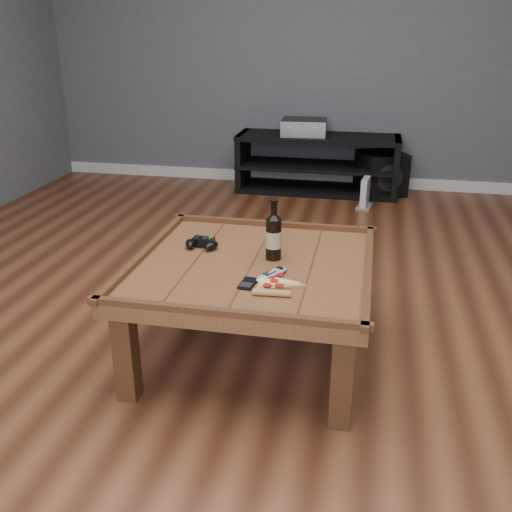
% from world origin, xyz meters
% --- Properties ---
extents(ground, '(6.00, 6.00, 0.00)m').
position_xyz_m(ground, '(0.00, 0.00, 0.00)').
color(ground, '#432013').
rests_on(ground, ground).
extents(wall_back, '(5.00, 0.04, 2.70)m').
position_xyz_m(wall_back, '(0.00, 3.00, 1.35)').
color(wall_back, '#4C4E53').
rests_on(wall_back, ground).
extents(baseboard, '(5.00, 0.02, 0.10)m').
position_xyz_m(baseboard, '(0.00, 2.99, 0.05)').
color(baseboard, silver).
rests_on(baseboard, ground).
extents(coffee_table, '(1.03, 1.03, 0.48)m').
position_xyz_m(coffee_table, '(0.00, 0.00, 0.39)').
color(coffee_table, '#573518').
rests_on(coffee_table, ground).
extents(media_console, '(1.40, 0.45, 0.50)m').
position_xyz_m(media_console, '(0.00, 2.75, 0.25)').
color(media_console, black).
rests_on(media_console, ground).
extents(beer_bottle, '(0.07, 0.07, 0.27)m').
position_xyz_m(beer_bottle, '(0.08, 0.06, 0.56)').
color(beer_bottle, black).
rests_on(beer_bottle, coffee_table).
extents(game_controller, '(0.17, 0.12, 0.05)m').
position_xyz_m(game_controller, '(-0.26, 0.13, 0.47)').
color(game_controller, black).
rests_on(game_controller, coffee_table).
extents(pizza_slice, '(0.17, 0.27, 0.03)m').
position_xyz_m(pizza_slice, '(0.13, -0.22, 0.46)').
color(pizza_slice, '#B17E4D').
rests_on(pizza_slice, coffee_table).
extents(smartphone, '(0.06, 0.10, 0.01)m').
position_xyz_m(smartphone, '(0.03, -0.22, 0.46)').
color(smartphone, black).
rests_on(smartphone, coffee_table).
extents(remote_control, '(0.14, 0.18, 0.03)m').
position_xyz_m(remote_control, '(0.10, -0.13, 0.46)').
color(remote_control, '#A0A6AE').
rests_on(remote_control, coffee_table).
extents(av_receiver, '(0.40, 0.34, 0.13)m').
position_xyz_m(av_receiver, '(-0.13, 2.75, 0.57)').
color(av_receiver, black).
rests_on(av_receiver, media_console).
extents(subwoofer, '(0.48, 0.48, 0.36)m').
position_xyz_m(subwoofer, '(0.56, 2.80, 0.18)').
color(subwoofer, black).
rests_on(subwoofer, ground).
extents(game_console, '(0.14, 0.21, 0.25)m').
position_xyz_m(game_console, '(0.43, 2.35, 0.11)').
color(game_console, gray).
rests_on(game_console, ground).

